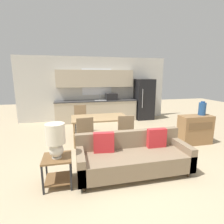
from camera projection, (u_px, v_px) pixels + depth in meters
ground_plane at (127, 174)px, 3.46m from camera, size 20.00×20.00×0.00m
wall_back at (95, 89)px, 7.60m from camera, size 6.40×0.07×2.70m
kitchen_counter at (96, 101)px, 7.42m from camera, size 3.41×0.65×2.15m
refrigerator at (144, 99)px, 7.78m from camera, size 0.76×0.74×1.77m
dining_table at (100, 119)px, 5.09m from camera, size 1.61×0.93×0.73m
couch at (133, 157)px, 3.47m from camera, size 2.20×0.80×0.83m
side_table at (58, 166)px, 3.05m from camera, size 0.48×0.48×0.53m
table_lamp at (56, 138)px, 2.92m from camera, size 0.32×0.32×0.60m
credenza at (195, 130)px, 4.96m from camera, size 0.92×0.42×0.82m
vase at (202, 109)px, 4.93m from camera, size 0.20×0.20×0.39m
dining_chair_near_right at (125, 132)px, 4.44m from camera, size 0.45×0.45×0.95m
dining_chair_far_left at (81, 119)px, 5.80m from camera, size 0.43×0.43×0.95m
dining_chair_near_left at (84, 134)px, 4.24m from camera, size 0.47×0.47×0.95m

